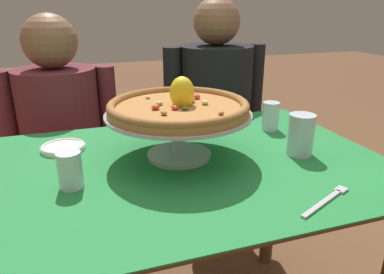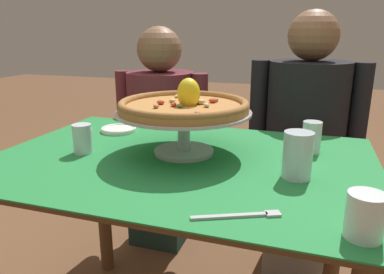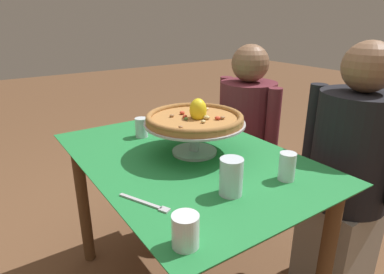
% 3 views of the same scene
% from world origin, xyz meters
% --- Properties ---
extents(dining_table, '(1.18, 0.82, 0.74)m').
position_xyz_m(dining_table, '(0.00, 0.00, 0.62)').
color(dining_table, brown).
rests_on(dining_table, ground).
extents(pizza_stand, '(0.43, 0.43, 0.14)m').
position_xyz_m(pizza_stand, '(-0.01, 0.05, 0.84)').
color(pizza_stand, '#B7B7C1').
rests_on(pizza_stand, dining_table).
extents(pizza, '(0.41, 0.41, 0.10)m').
position_xyz_m(pizza, '(-0.00, 0.05, 0.90)').
color(pizza, '#AD753D').
rests_on(pizza, pizza_stand).
extents(water_glass_back_right, '(0.06, 0.06, 0.10)m').
position_xyz_m(water_glass_back_right, '(0.39, 0.18, 0.78)').
color(water_glass_back_right, silver).
rests_on(water_glass_back_right, dining_table).
extents(water_glass_side_right, '(0.08, 0.08, 0.13)m').
position_xyz_m(water_glass_side_right, '(0.35, -0.05, 0.80)').
color(water_glass_side_right, silver).
rests_on(water_glass_side_right, dining_table).
extents(water_glass_side_left, '(0.06, 0.06, 0.09)m').
position_xyz_m(water_glass_side_left, '(-0.32, -0.05, 0.78)').
color(water_glass_side_left, silver).
rests_on(water_glass_side_left, dining_table).
extents(side_plate, '(0.14, 0.14, 0.02)m').
position_xyz_m(side_plate, '(-0.34, 0.22, 0.75)').
color(side_plate, white).
rests_on(side_plate, dining_table).
extents(dinner_fork, '(0.18, 0.10, 0.01)m').
position_xyz_m(dinner_fork, '(0.25, -0.32, 0.74)').
color(dinner_fork, '#B7B7C1').
rests_on(dinner_fork, dining_table).
extents(diner_left, '(0.50, 0.34, 1.15)m').
position_xyz_m(diner_left, '(-0.36, 0.69, 0.56)').
color(diner_left, '#1E3833').
rests_on(diner_left, ground).
extents(diner_right, '(0.51, 0.35, 1.21)m').
position_xyz_m(diner_right, '(0.36, 0.66, 0.59)').
color(diner_right, gray).
rests_on(diner_right, ground).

